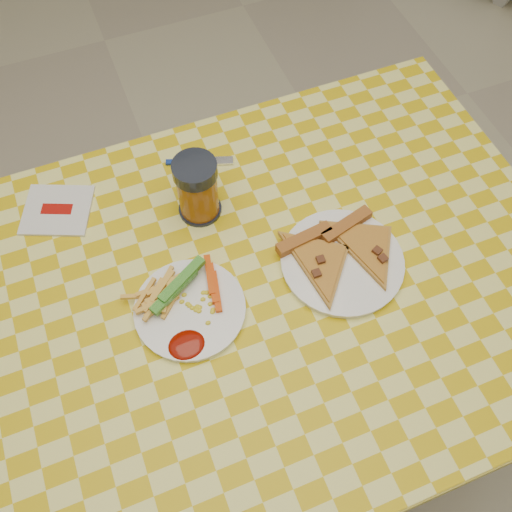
% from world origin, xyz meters
% --- Properties ---
extents(ground, '(8.00, 8.00, 0.00)m').
position_xyz_m(ground, '(0.00, 0.00, 0.00)').
color(ground, beige).
rests_on(ground, ground).
extents(table, '(1.28, 0.88, 0.76)m').
position_xyz_m(table, '(0.00, 0.00, 0.68)').
color(table, white).
rests_on(table, ground).
extents(plate_left, '(0.24, 0.24, 0.01)m').
position_xyz_m(plate_left, '(-0.10, -0.00, 0.76)').
color(plate_left, white).
rests_on(plate_left, table).
extents(plate_right, '(0.30, 0.30, 0.01)m').
position_xyz_m(plate_right, '(0.20, -0.01, 0.76)').
color(plate_right, white).
rests_on(plate_right, table).
extents(fries_veggies, '(0.20, 0.18, 0.04)m').
position_xyz_m(fries_veggies, '(-0.11, 0.01, 0.78)').
color(fries_veggies, '#F5AA4E').
rests_on(fries_veggies, plate_left).
extents(pizza_slices, '(0.27, 0.25, 0.02)m').
position_xyz_m(pizza_slices, '(0.20, 0.00, 0.78)').
color(pizza_slices, gold).
rests_on(pizza_slices, plate_right).
extents(drink_glass, '(0.09, 0.09, 0.14)m').
position_xyz_m(drink_glass, '(-0.01, 0.21, 0.83)').
color(drink_glass, black).
rests_on(drink_glass, table).
extents(napkin, '(0.17, 0.17, 0.01)m').
position_xyz_m(napkin, '(-0.28, 0.31, 0.76)').
color(napkin, silver).
rests_on(napkin, table).
extents(fork, '(0.14, 0.06, 0.01)m').
position_xyz_m(fork, '(0.03, 0.32, 0.76)').
color(fork, navy).
rests_on(fork, table).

